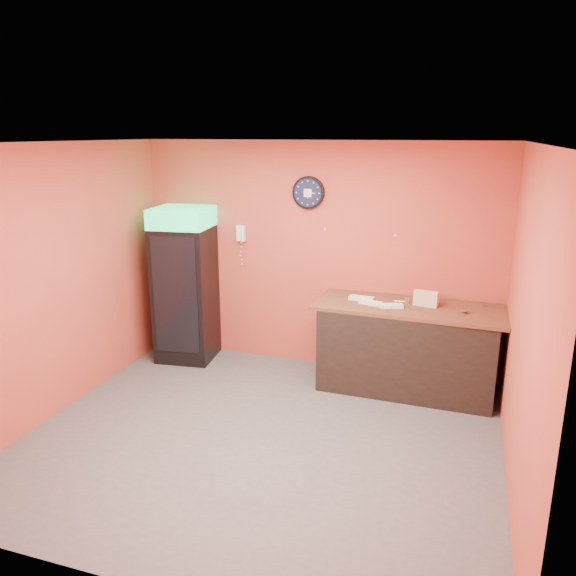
% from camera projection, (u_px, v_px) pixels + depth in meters
% --- Properties ---
extents(floor, '(4.50, 4.50, 0.00)m').
position_uv_depth(floor, '(261.00, 438.00, 5.49)').
color(floor, '#47474C').
rests_on(floor, ground).
extents(back_wall, '(4.50, 0.02, 2.80)m').
position_uv_depth(back_wall, '(317.00, 256.00, 6.95)').
color(back_wall, '#BE4D35').
rests_on(back_wall, floor).
extents(left_wall, '(0.02, 4.00, 2.80)m').
position_uv_depth(left_wall, '(55.00, 281.00, 5.79)').
color(left_wall, '#BE4D35').
rests_on(left_wall, floor).
extents(right_wall, '(0.02, 4.00, 2.80)m').
position_uv_depth(right_wall, '(524.00, 326.00, 4.45)').
color(right_wall, '#BE4D35').
rests_on(right_wall, floor).
extents(ceiling, '(4.50, 4.00, 0.02)m').
position_uv_depth(ceiling, '(257.00, 143.00, 4.74)').
color(ceiling, white).
rests_on(ceiling, back_wall).
extents(beverage_cooler, '(0.77, 0.78, 1.98)m').
position_uv_depth(beverage_cooler, '(184.00, 287.00, 7.20)').
color(beverage_cooler, black).
rests_on(beverage_cooler, floor).
extents(prep_counter, '(1.95, 0.91, 0.97)m').
position_uv_depth(prep_counter, '(407.00, 349.00, 6.44)').
color(prep_counter, black).
rests_on(prep_counter, floor).
extents(wall_clock, '(0.40, 0.06, 0.40)m').
position_uv_depth(wall_clock, '(308.00, 193.00, 6.75)').
color(wall_clock, black).
rests_on(wall_clock, back_wall).
extents(wall_phone, '(0.11, 0.10, 0.20)m').
position_uv_depth(wall_phone, '(241.00, 233.00, 7.13)').
color(wall_phone, white).
rests_on(wall_phone, back_wall).
extents(butcher_paper, '(2.16, 0.96, 0.04)m').
position_uv_depth(butcher_paper, '(410.00, 307.00, 6.31)').
color(butcher_paper, brown).
rests_on(butcher_paper, prep_counter).
extents(sub_roll_stack, '(0.28, 0.14, 0.17)m').
position_uv_depth(sub_roll_stack, '(426.00, 299.00, 6.27)').
color(sub_roll_stack, beige).
rests_on(sub_roll_stack, butcher_paper).
extents(wrapped_sandwich_left, '(0.28, 0.16, 0.04)m').
position_uv_depth(wrapped_sandwich_left, '(370.00, 303.00, 6.35)').
color(wrapped_sandwich_left, white).
rests_on(wrapped_sandwich_left, butcher_paper).
extents(wrapped_sandwich_mid, '(0.27, 0.18, 0.04)m').
position_uv_depth(wrapped_sandwich_mid, '(391.00, 306.00, 6.24)').
color(wrapped_sandwich_mid, white).
rests_on(wrapped_sandwich_mid, butcher_paper).
extents(wrapped_sandwich_right, '(0.29, 0.13, 0.04)m').
position_uv_depth(wrapped_sandwich_right, '(361.00, 298.00, 6.51)').
color(wrapped_sandwich_right, white).
rests_on(wrapped_sandwich_right, butcher_paper).
extents(kitchen_tool, '(0.06, 0.06, 0.06)m').
position_uv_depth(kitchen_tool, '(407.00, 300.00, 6.40)').
color(kitchen_tool, silver).
rests_on(kitchen_tool, butcher_paper).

